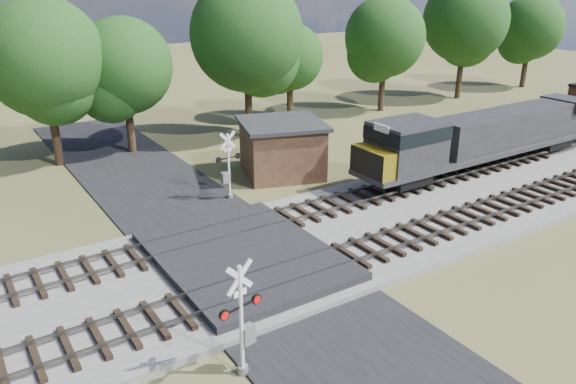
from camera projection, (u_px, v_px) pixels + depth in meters
ground at (249, 269)px, 24.35m from camera, size 160.00×160.00×0.00m
ballast_bed at (409, 212)px, 29.75m from camera, size 140.00×10.00×0.30m
road at (249, 268)px, 24.34m from camera, size 7.00×60.00×0.08m
crossing_panel at (244, 258)px, 24.63m from camera, size 7.00×9.00×0.62m
track_near at (335, 260)px, 24.22m from camera, size 140.00×2.60×0.33m
track_far at (274, 220)px, 28.13m from camera, size 140.00×2.60×0.33m
crossing_signal_near at (244, 328)px, 17.45m from camera, size 1.61×0.43×4.03m
crossing_signal_far at (228, 172)px, 31.22m from camera, size 1.59×0.35×3.95m
equipment_shed at (282, 148)px, 35.21m from camera, size 6.32×6.32×3.42m
treeline at (209, 47)px, 41.31m from camera, size 84.78×11.25×11.92m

